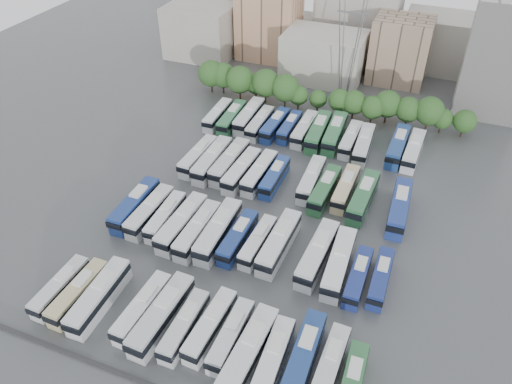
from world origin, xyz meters
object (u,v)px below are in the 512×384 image
at_px(bus_r3_s7, 318,132).
at_px(bus_r3_s10, 364,144).
at_px(apartment_tower, 499,56).
at_px(bus_r2_s3, 230,162).
at_px(bus_r1_s7, 258,242).
at_px(bus_r2_s9, 325,189).
at_px(bus_r0_s4, 143,308).
at_px(bus_r3_s12, 398,146).
at_px(bus_r0_s5, 162,315).
at_px(bus_r2_s1, 198,156).
at_px(bus_r3_s1, 232,118).
at_px(bus_r3_s4, 275,125).
at_px(bus_r0_s12, 330,366).
at_px(bus_r1_s10, 317,254).
at_px(bus_r0_s0, 60,287).
at_px(bus_r0_s6, 184,326).
at_px(bus_r1_s5, 218,231).
at_px(bus_r3_s2, 249,116).
at_px(bus_r2_s13, 399,207).
at_px(bus_r1_s2, 166,217).
at_px(bus_r2_s6, 275,177).
at_px(bus_r0_s1, 78,293).
at_px(bus_r1_s13, 381,278).
at_px(bus_r1_s11, 339,263).
at_px(bus_r2_s10, 345,188).
at_px(bus_r3_s13, 413,150).
at_px(bus_r1_s12, 358,277).
at_px(bus_r2_s8, 311,179).
at_px(bus_r3_s5, 290,127).
at_px(bus_r3_s8, 335,133).
at_px(bus_r0_s9, 248,353).
at_px(bus_r1_s8, 279,242).
at_px(bus_r3_s0, 218,115).
at_px(bus_r1_s6, 238,237).
at_px(bus_r0_s10, 273,360).
at_px(bus_r1_s0, 135,205).
at_px(bus_r3_s3, 260,123).
at_px(electricity_pylon, 351,24).
at_px(bus_r0_s11, 304,355).
at_px(bus_r1_s3, 182,223).
at_px(bus_r2_s2, 212,160).
at_px(bus_r3_s9, 350,139).
at_px(bus_r2_s4, 242,171).
at_px(bus_r0_s8, 231,336).
at_px(bus_r3_s6, 304,129).
at_px(bus_r1_s4, 198,230).
at_px(bus_r0_s2, 99,296).

relative_size(bus_r3_s7, bus_r3_s10, 1.05).
xyz_separation_m(apartment_tower, bus_r2_s3, (-45.47, -45.21, -10.94)).
xyz_separation_m(bus_r1_s7, bus_r2_s9, (6.33, 17.04, 0.21)).
height_order(bus_r0_s4, bus_r3_s12, bus_r3_s12).
xyz_separation_m(bus_r0_s5, bus_r2_s1, (-13.12, 36.83, -0.19)).
distance_m(bus_r3_s1, bus_r3_s4, 9.95).
relative_size(bus_r0_s12, bus_r1_s10, 0.84).
distance_m(bus_r0_s0, bus_r0_s6, 20.01).
relative_size(bus_r1_s5, bus_r3_s2, 1.05).
relative_size(bus_r0_s6, bus_r3_s2, 0.86).
distance_m(bus_r2_s13, bus_r3_s2, 41.43).
distance_m(bus_r1_s2, bus_r2_s6, 22.06).
relative_size(bus_r0_s1, bus_r1_s13, 1.07).
bearing_deg(bus_r3_s4, bus_r2_s13, -29.63).
height_order(bus_r1_s11, bus_r2_s10, bus_r1_s11).
height_order(bus_r1_s2, bus_r3_s13, bus_r3_s13).
relative_size(bus_r2_s3, bus_r2_s9, 1.07).
bearing_deg(bus_r1_s12, bus_r2_s1, 151.51).
xyz_separation_m(bus_r2_s8, bus_r3_s5, (-9.95, 16.96, -0.21)).
distance_m(bus_r0_s12, bus_r3_s8, 55.73).
relative_size(bus_r0_s5, bus_r3_s8, 0.99).
xyz_separation_m(bus_r0_s9, bus_r1_s8, (-3.13, 20.46, -0.03)).
height_order(bus_r2_s13, bus_r3_s7, bus_r2_s13).
bearing_deg(bus_r3_s7, bus_r2_s8, -80.72).
bearing_deg(bus_r3_s0, bus_r1_s6, -61.54).
bearing_deg(bus_r0_s0, apartment_tower, 56.99).
relative_size(bus_r1_s2, bus_r2_s6, 1.01).
height_order(bus_r0_s10, bus_r3_s8, bus_r3_s8).
bearing_deg(bus_r1_s2, bus_r0_s10, -38.05).
bearing_deg(bus_r1_s10, bus_r3_s13, 77.48).
height_order(bus_r1_s10, bus_r3_s4, bus_r1_s10).
xyz_separation_m(bus_r1_s0, bus_r3_s7, (22.86, 35.34, 0.07)).
bearing_deg(bus_r3_s3, bus_r3_s4, 8.11).
height_order(electricity_pylon, bus_r0_s11, electricity_pylon).
bearing_deg(bus_r0_s11, bus_r3_s4, 112.78).
bearing_deg(bus_r1_s10, bus_r0_s10, -87.17).
distance_m(bus_r1_s3, bus_r2_s2, 18.87).
distance_m(bus_r0_s6, bus_r1_s11, 24.93).
bearing_deg(apartment_tower, bus_r3_s9, -132.35).
height_order(bus_r2_s2, bus_r2_s4, bus_r2_s2).
xyz_separation_m(bus_r2_s13, bus_r3_s4, (-29.65, 18.73, -0.27)).
height_order(bus_r1_s0, bus_r1_s13, bus_r1_s0).
bearing_deg(bus_r2_s13, bus_r3_s7, 134.19).
xyz_separation_m(bus_r1_s13, bus_r3_s10, (-10.00, 34.85, 0.29)).
height_order(bus_r0_s8, bus_r0_s10, bus_r0_s10).
xyz_separation_m(bus_r1_s6, bus_r3_s9, (10.07, 35.97, 0.02)).
relative_size(bus_r1_s2, bus_r3_s1, 0.92).
xyz_separation_m(bus_r0_s11, bus_r3_s6, (-16.51, 53.40, -0.07)).
distance_m(bus_r1_s4, bus_r1_s8, 13.54).
distance_m(bus_r0_s2, bus_r3_s13, 65.91).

